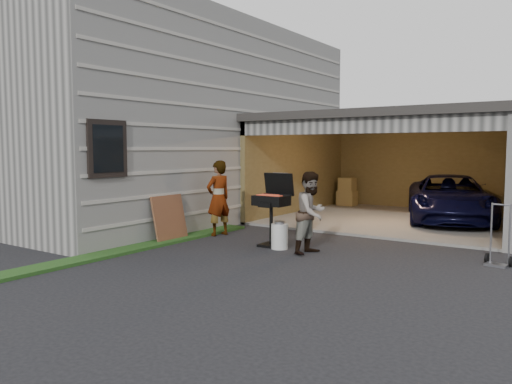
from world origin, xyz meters
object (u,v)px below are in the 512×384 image
Objects in this scene: minivan at (449,200)px; bbq_grill at (272,203)px; propane_tank at (280,236)px; plywood_panel at (170,218)px; woman at (218,198)px; hand_truck at (498,254)px; man at (312,213)px.

minivan is 2.96× the size of bbq_grill.
minivan is 8.83× the size of propane_tank.
plywood_panel is at bearing -165.06° from propane_tank.
woman is 5.88m from hand_truck.
propane_tank is 3.96m from hand_truck.
woman is at bearing 70.11° from plywood_panel.
man is 0.91m from propane_tank.
propane_tank is at bearing -156.56° from hand_truck.
man is 1.05× the size of bbq_grill.
minivan is at bearing 70.93° from propane_tank.
bbq_grill is at bearing 86.16° from man.
man reaches higher than plywood_panel.
minivan is at bearing 67.92° from bbq_grill.
bbq_grill is 4.25m from hand_truck.
woman is (-3.90, -5.04, 0.25)m from minivan.
woman is at bearing 167.78° from bbq_grill.
plywood_panel is (-4.32, -6.20, -0.12)m from minivan.
minivan is 4.41× the size of plywood_panel.
woman reaches higher than minivan.
man is (2.72, -0.56, -0.08)m from woman.
hand_truck is (1.93, -4.63, -0.41)m from minivan.
bbq_grill is 2.98× the size of propane_tank.
hand_truck is (4.12, 0.77, -0.68)m from bbq_grill.
minivan is 5.03m from hand_truck.
woman reaches higher than bbq_grill.
woman is 3.45× the size of propane_tank.
bbq_grill is (-2.19, -5.41, 0.27)m from minivan.
minivan is at bearing 156.24° from woman.
woman is 1.62× the size of hand_truck.
hand_truck is at bearing 14.05° from plywood_panel.
minivan is 5.72m from man.
hand_truck is at bearing 107.98° from woman.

